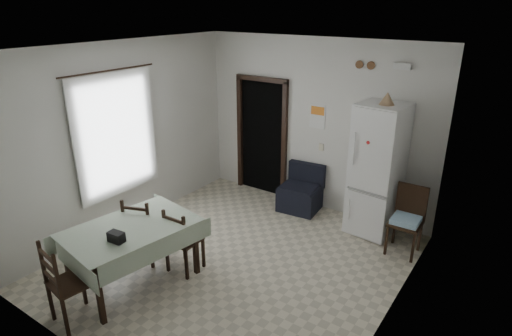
{
  "coord_description": "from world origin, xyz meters",
  "views": [
    {
      "loc": [
        3.12,
        -4.05,
        3.41
      ],
      "look_at": [
        0.0,
        0.5,
        1.25
      ],
      "focal_mm": 30.0,
      "sensor_mm": 36.0,
      "label": 1
    }
  ],
  "objects": [
    {
      "name": "window_recess",
      "position": [
        -2.15,
        -0.2,
        1.55
      ],
      "size": [
        0.1,
        1.2,
        1.6
      ],
      "primitive_type": "cube",
      "color": "silver",
      "rests_on": "ground"
    },
    {
      "name": "dining_chair_far_left",
      "position": [
        -1.09,
        -0.65,
        0.49
      ],
      "size": [
        0.54,
        0.54,
        0.98
      ],
      "primitive_type": null,
      "rotation": [
        0.0,
        0.0,
        3.5
      ],
      "color": "black",
      "rests_on": "ground"
    },
    {
      "name": "black_bag",
      "position": [
        -0.64,
        -1.42,
        0.87
      ],
      "size": [
        0.2,
        0.13,
        0.12
      ],
      "primitive_type": "cube",
      "rotation": [
        0.0,
        0.0,
        0.1
      ],
      "color": "black",
      "rests_on": "dining_table"
    },
    {
      "name": "emergency_light",
      "position": [
        1.35,
        2.21,
        2.55
      ],
      "size": [
        0.25,
        0.07,
        0.09
      ],
      "primitive_type": "cube",
      "color": "white",
      "rests_on": "ground"
    },
    {
      "name": "light_switch",
      "position": [
        0.15,
        2.24,
        1.1
      ],
      "size": [
        0.08,
        0.02,
        0.12
      ],
      "primitive_type": "cube",
      "color": "beige",
      "rests_on": "ground"
    },
    {
      "name": "ground",
      "position": [
        0.0,
        0.0,
        0.0
      ],
      "size": [
        4.5,
        4.5,
        0.0
      ],
      "primitive_type": "plane",
      "color": "beige",
      "rests_on": "ground"
    },
    {
      "name": "dining_chair_near_head",
      "position": [
        -0.8,
        -1.96,
        0.52
      ],
      "size": [
        0.51,
        0.51,
        1.04
      ],
      "primitive_type": null,
      "rotation": [
        0.0,
        0.0,
        2.98
      ],
      "color": "black",
      "rests_on": "ground"
    },
    {
      "name": "curtain",
      "position": [
        -2.04,
        -0.2,
        1.55
      ],
      "size": [
        0.02,
        1.45,
        1.85
      ],
      "primitive_type": "cube",
      "color": "white",
      "rests_on": "ground"
    },
    {
      "name": "corner_chair",
      "position": [
        1.85,
        1.56,
        0.5
      ],
      "size": [
        0.44,
        0.44,
        1.0
      ],
      "primitive_type": null,
      "rotation": [
        0.0,
        0.0,
        0.01
      ],
      "color": "black",
      "rests_on": "ground"
    },
    {
      "name": "wall_right",
      "position": [
        2.1,
        0.0,
        1.45
      ],
      "size": [
        0.02,
        4.5,
        2.9
      ],
      "primitive_type": null,
      "color": "silver",
      "rests_on": "ground"
    },
    {
      "name": "curtain_rod",
      "position": [
        -2.03,
        -0.2,
        2.5
      ],
      "size": [
        0.02,
        1.6,
        0.02
      ],
      "primitive_type": "cylinder",
      "rotation": [
        1.57,
        0.0,
        0.0
      ],
      "color": "black",
      "rests_on": "ground"
    },
    {
      "name": "calendar_image",
      "position": [
        0.05,
        2.23,
        1.72
      ],
      "size": [
        0.24,
        0.01,
        0.14
      ],
      "primitive_type": "cube",
      "color": "orange",
      "rests_on": "ground"
    },
    {
      "name": "dining_chair_far_right",
      "position": [
        -0.46,
        -0.52,
        0.46
      ],
      "size": [
        0.41,
        0.41,
        0.92
      ],
      "primitive_type": null,
      "rotation": [
        0.0,
        0.0,
        3.17
      ],
      "color": "black",
      "rests_on": "ground"
    },
    {
      "name": "fridge",
      "position": [
        1.24,
        1.93,
        1.03
      ],
      "size": [
        0.73,
        0.73,
        2.05
      ],
      "primitive_type": null,
      "rotation": [
        0.0,
        0.0,
        -0.1
      ],
      "color": "white",
      "rests_on": "ground"
    },
    {
      "name": "tan_cone",
      "position": [
        1.29,
        1.87,
        2.14
      ],
      "size": [
        0.23,
        0.23,
        0.18
      ],
      "primitive_type": "cone",
      "rotation": [
        0.0,
        0.0,
        -0.06
      ],
      "color": "tan",
      "rests_on": "fridge"
    },
    {
      "name": "wall_front",
      "position": [
        0.0,
        -2.25,
        1.45
      ],
      "size": [
        4.2,
        0.02,
        2.9
      ],
      "primitive_type": null,
      "color": "silver",
      "rests_on": "ground"
    },
    {
      "name": "calendar",
      "position": [
        0.05,
        2.24,
        1.62
      ],
      "size": [
        0.28,
        0.02,
        0.4
      ],
      "primitive_type": "cube",
      "color": "white",
      "rests_on": "ground"
    },
    {
      "name": "dining_table",
      "position": [
        -0.79,
        -1.1,
        0.41
      ],
      "size": [
        1.27,
        1.7,
        0.81
      ],
      "primitive_type": null,
      "rotation": [
        0.0,
        0.0,
        -0.17
      ],
      "color": "#A4B59B",
      "rests_on": "ground"
    },
    {
      "name": "vent_left",
      "position": [
        0.7,
        2.23,
        2.52
      ],
      "size": [
        0.12,
        0.03,
        0.12
      ],
      "primitive_type": "cylinder",
      "rotation": [
        1.57,
        0.0,
        0.0
      ],
      "color": "brown",
      "rests_on": "ground"
    },
    {
      "name": "wall_back",
      "position": [
        0.0,
        2.25,
        1.45
      ],
      "size": [
        4.2,
        0.02,
        2.9
      ],
      "primitive_type": null,
      "color": "silver",
      "rests_on": "ground"
    },
    {
      "name": "wall_left",
      "position": [
        -2.1,
        0.0,
        1.45
      ],
      "size": [
        0.02,
        4.5,
        2.9
      ],
      "primitive_type": null,
      "color": "silver",
      "rests_on": "ground"
    },
    {
      "name": "navy_seat",
      "position": [
        -0.06,
        1.93,
        0.4
      ],
      "size": [
        0.71,
        0.7,
        0.79
      ],
      "primitive_type": null,
      "rotation": [
        0.0,
        0.0,
        0.1
      ],
      "color": "black",
      "rests_on": "ground"
    },
    {
      "name": "doorway",
      "position": [
        -1.05,
        2.45,
        1.06
      ],
      "size": [
        1.06,
        0.52,
        2.22
      ],
      "color": "black",
      "rests_on": "ground"
    },
    {
      "name": "vent_right",
      "position": [
        0.88,
        2.23,
        2.52
      ],
      "size": [
        0.12,
        0.03,
        0.12
      ],
      "primitive_type": "cylinder",
      "rotation": [
        1.57,
        0.0,
        0.0
      ],
      "color": "brown",
      "rests_on": "ground"
    },
    {
      "name": "ceiling",
      "position": [
        0.0,
        0.0,
        2.9
      ],
      "size": [
        4.2,
        4.5,
        0.02
      ],
      "primitive_type": null,
      "color": "white",
      "rests_on": "ground"
    }
  ]
}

